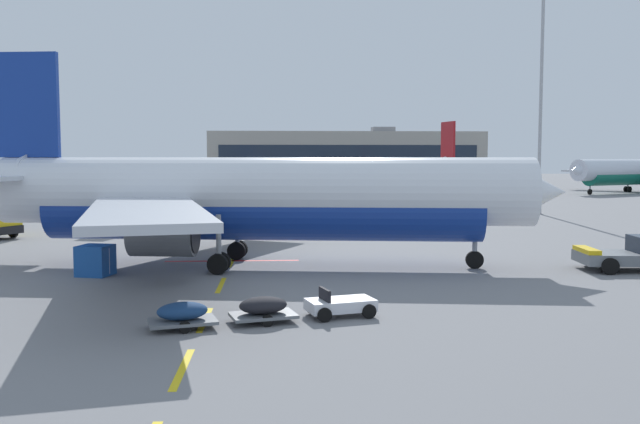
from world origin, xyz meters
The scene contains 11 objects.
ground centered at (40.00, 40.00, 0.00)m, with size 400.00×400.00×0.00m, color slate.
apron_paint_markings centered at (18.00, 37.73, 0.00)m, with size 8.00×96.62×0.01m.
airliner_foreground centered at (19.35, 19.96, 3.95)m, with size 34.81×34.34×12.20m.
pushback_tug centered at (40.59, 17.21, 0.90)m, with size 6.21×3.58×2.08m.
airliner_mid_left centered at (46.00, 108.53, 3.97)m, with size 33.69×34.58×12.26m.
airliner_far_right centered at (83.42, 97.45, 3.77)m, with size 31.80×30.17×11.64m.
catering_truck centered at (7.78, 39.75, 1.65)m, with size 3.97×7.37×3.14m.
baggage_train centered at (20.27, 6.53, 0.52)m, with size 8.68×3.73×1.14m.
uld_cargo_container centered at (11.18, 17.32, 0.80)m, with size 1.94×1.91×1.60m.
apron_light_mast_far centered at (49.43, 54.77, 15.94)m, with size 1.80×1.80×25.73m.
terminal_satellite centered at (38.31, 165.31, 6.43)m, with size 70.75×27.32×14.44m.
Camera 1 is at (20.88, -18.73, 6.19)m, focal length 38.22 mm.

